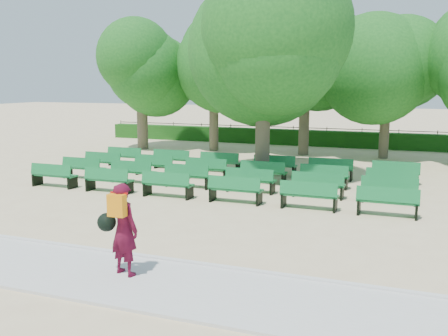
# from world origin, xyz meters

# --- Properties ---
(ground) EXTENTS (120.00, 120.00, 0.00)m
(ground) POSITION_xyz_m (0.00, 0.00, 0.00)
(ground) COLOR #D4BC8C
(paving) EXTENTS (30.00, 2.20, 0.06)m
(paving) POSITION_xyz_m (0.00, -7.40, 0.03)
(paving) COLOR silver
(paving) RESTS_ON ground
(curb) EXTENTS (30.00, 0.12, 0.10)m
(curb) POSITION_xyz_m (0.00, -6.25, 0.05)
(curb) COLOR silver
(curb) RESTS_ON ground
(hedge) EXTENTS (26.00, 0.70, 0.90)m
(hedge) POSITION_xyz_m (0.00, 14.00, 0.45)
(hedge) COLOR #174B13
(hedge) RESTS_ON ground
(fence) EXTENTS (26.00, 0.10, 1.02)m
(fence) POSITION_xyz_m (0.00, 14.40, 0.00)
(fence) COLOR black
(fence) RESTS_ON ground
(tree_line) EXTENTS (21.80, 6.80, 7.04)m
(tree_line) POSITION_xyz_m (0.00, 10.00, 0.00)
(tree_line) COLOR #1D631D
(tree_line) RESTS_ON ground
(bench_array) EXTENTS (1.68, 0.54, 1.06)m
(bench_array) POSITION_xyz_m (-0.52, 1.57, 0.09)
(bench_array) COLOR #136E33
(bench_array) RESTS_ON ground
(tree_among) EXTENTS (5.75, 5.75, 7.71)m
(tree_among) POSITION_xyz_m (0.40, 2.89, 5.10)
(tree_among) COLOR brown
(tree_among) RESTS_ON ground
(person) EXTENTS (0.88, 0.58, 1.79)m
(person) POSITION_xyz_m (0.59, -7.24, 0.98)
(person) COLOR #4D0B1F
(person) RESTS_ON ground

